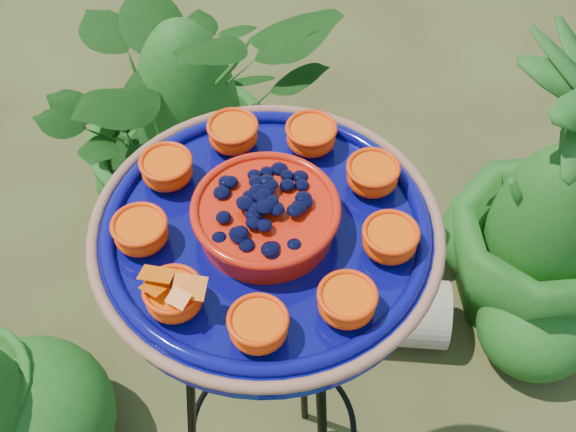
% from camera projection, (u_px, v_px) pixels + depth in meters
% --- Properties ---
extents(ground_plane, '(20.00, 20.00, 0.00)m').
position_uv_depth(ground_plane, '(255.00, 416.00, 2.04)').
color(ground_plane, '#322B16').
rests_on(ground_plane, ground).
extents(tripod_stand, '(0.36, 0.38, 0.96)m').
position_uv_depth(tripod_stand, '(271.00, 371.00, 1.47)').
color(tripod_stand, black).
rests_on(tripod_stand, ground).
extents(feeder_dish, '(0.51, 0.51, 0.11)m').
position_uv_depth(feeder_dish, '(266.00, 230.00, 1.14)').
color(feeder_dish, '#080862').
rests_on(feeder_dish, tripod_stand).
extents(driftwood_log, '(0.58, 0.36, 0.18)m').
position_uv_depth(driftwood_log, '(344.00, 308.00, 2.14)').
color(driftwood_log, tan).
rests_on(driftwood_log, ground).
extents(shrub_back_left, '(1.01, 1.01, 0.85)m').
position_uv_depth(shrub_back_left, '(188.00, 108.00, 2.14)').
color(shrub_back_left, '#1A4E14').
rests_on(shrub_back_left, ground).
extents(shrub_back_right, '(0.58, 0.58, 0.85)m').
position_uv_depth(shrub_back_right, '(556.00, 202.00, 1.93)').
color(shrub_back_right, '#1A4E14').
rests_on(shrub_back_right, ground).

